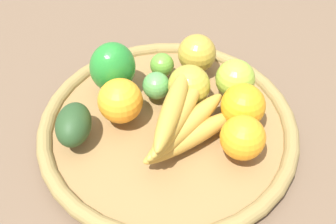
# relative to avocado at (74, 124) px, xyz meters

# --- Properties ---
(ground_plane) EXTENTS (2.40, 2.40, 0.00)m
(ground_plane) POSITION_rel_avocado_xyz_m (-0.10, 0.12, -0.06)
(ground_plane) COLOR brown
(ground_plane) RESTS_ON ground
(basket) EXTENTS (0.44, 0.44, 0.03)m
(basket) POSITION_rel_avocado_xyz_m (-0.10, 0.12, -0.05)
(basket) COLOR olive
(basket) RESTS_ON ground_plane
(avocado) EXTENTS (0.10, 0.09, 0.06)m
(avocado) POSITION_rel_avocado_xyz_m (0.00, 0.00, 0.00)
(avocado) COLOR #24401F
(avocado) RESTS_ON basket
(lime_1) EXTENTS (0.07, 0.07, 0.05)m
(lime_1) POSITION_rel_avocado_xyz_m (-0.14, 0.07, -0.00)
(lime_1) COLOR #4F9347
(lime_1) RESTS_ON basket
(banana_bunch) EXTENTS (0.19, 0.13, 0.08)m
(banana_bunch) POSITION_rel_avocado_xyz_m (-0.08, 0.15, 0.01)
(banana_bunch) COLOR #B78934
(banana_bunch) RESTS_ON basket
(apple_0) EXTENTS (0.10, 0.10, 0.07)m
(apple_0) POSITION_rel_avocado_xyz_m (-0.16, 0.13, 0.01)
(apple_0) COLOR #A59531
(apple_0) RESTS_ON basket
(orange_1) EXTENTS (0.09, 0.09, 0.07)m
(orange_1) POSITION_rel_avocado_xyz_m (-0.16, 0.23, 0.01)
(orange_1) COLOR orange
(orange_1) RESTS_ON basket
(apple_2) EXTENTS (0.09, 0.09, 0.07)m
(apple_2) POSITION_rel_avocado_xyz_m (-0.21, 0.19, 0.01)
(apple_2) COLOR #90AF34
(apple_2) RESTS_ON basket
(lime_0) EXTENTS (0.05, 0.05, 0.04)m
(lime_0) POSITION_rel_avocado_xyz_m (-0.20, 0.05, -0.01)
(lime_0) COLOR #58902D
(lime_0) RESTS_ON basket
(bell_pepper) EXTENTS (0.11, 0.11, 0.09)m
(bell_pepper) POSITION_rel_avocado_xyz_m (-0.13, -0.01, 0.02)
(bell_pepper) COLOR #227929
(bell_pepper) RESTS_ON basket
(orange_0) EXTENTS (0.10, 0.10, 0.08)m
(orange_0) POSITION_rel_avocado_xyz_m (-0.07, 0.04, 0.01)
(orange_0) COLOR orange
(orange_0) RESTS_ON basket
(apple_1) EXTENTS (0.09, 0.09, 0.07)m
(apple_1) POSITION_rel_avocado_xyz_m (-0.24, 0.10, 0.01)
(apple_1) COLOR #AC8A2E
(apple_1) RESTS_ON basket
(orange_2) EXTENTS (0.07, 0.07, 0.07)m
(orange_2) POSITION_rel_avocado_xyz_m (-0.09, 0.25, 0.01)
(orange_2) COLOR orange
(orange_2) RESTS_ON basket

